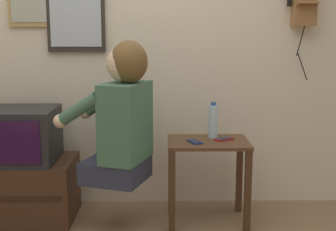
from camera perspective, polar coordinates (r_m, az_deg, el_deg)
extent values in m
cube|color=beige|center=(3.36, -4.61, 10.55)|extent=(6.80, 0.05, 2.55)
cube|color=#51331E|center=(3.06, 4.91, -3.27)|extent=(0.53, 0.38, 0.02)
cube|color=#452B1A|center=(2.97, 0.49, -9.28)|extent=(0.04, 0.04, 0.53)
cube|color=#452B1A|center=(3.02, 9.69, -9.12)|extent=(0.04, 0.04, 0.53)
cube|color=#452B1A|center=(3.28, 0.39, -7.30)|extent=(0.04, 0.04, 0.53)
cube|color=#452B1A|center=(3.33, 8.68, -7.20)|extent=(0.04, 0.04, 0.53)
cube|color=#2D3347|center=(3.00, -6.35, -6.57)|extent=(0.46, 0.45, 0.14)
cube|color=#426B51|center=(2.89, -5.19, -0.78)|extent=(0.33, 0.42, 0.49)
sphere|color=beige|center=(2.84, -5.31, 6.26)|extent=(0.22, 0.22, 0.22)
ellipsoid|color=brown|center=(2.83, -4.79, 6.52)|extent=(0.29, 0.30, 0.26)
cylinder|color=#426B51|center=(2.84, -10.88, 0.73)|extent=(0.30, 0.17, 0.22)
cylinder|color=#426B51|center=(3.12, -8.02, 1.68)|extent=(0.30, 0.17, 0.22)
sphere|color=beige|center=(2.92, -12.98, -0.67)|extent=(0.09, 0.09, 0.09)
sphere|color=beige|center=(3.19, -10.02, 0.39)|extent=(0.09, 0.09, 0.09)
cube|color=#422819|center=(3.36, -17.56, -8.55)|extent=(0.73, 0.47, 0.41)
cube|color=black|center=(3.13, -18.86, -9.61)|extent=(0.66, 0.01, 0.02)
cube|color=#232326|center=(3.24, -18.17, -2.27)|extent=(0.54, 0.42, 0.35)
cube|color=#280F33|center=(3.04, -19.38, -3.17)|extent=(0.44, 0.01, 0.27)
cube|color=olive|center=(3.34, 16.69, 12.95)|extent=(0.14, 0.07, 0.03)
cylinder|color=black|center=(3.39, 14.59, 13.50)|extent=(0.03, 0.03, 0.09)
cylinder|color=black|center=(3.39, 15.87, 8.78)|extent=(0.04, 0.04, 0.22)
cylinder|color=black|center=(3.41, 16.07, 5.75)|extent=(0.07, 0.06, 0.19)
cube|color=#2D2823|center=(3.37, -11.24, 13.66)|extent=(0.40, 0.03, 0.71)
cube|color=#B2BCC6|center=(3.36, -11.29, 13.68)|extent=(0.35, 0.01, 0.64)
cube|color=navy|center=(3.00, 3.25, -3.20)|extent=(0.11, 0.14, 0.01)
cube|color=black|center=(3.00, 3.25, -3.08)|extent=(0.09, 0.11, 0.00)
cube|color=maroon|center=(3.09, 6.83, -2.87)|extent=(0.14, 0.11, 0.01)
cube|color=black|center=(3.09, 6.83, -2.76)|extent=(0.11, 0.09, 0.00)
cylinder|color=silver|center=(3.12, 5.52, -0.74)|extent=(0.06, 0.06, 0.22)
cylinder|color=#2D4C8C|center=(3.10, 5.56, 1.44)|extent=(0.04, 0.04, 0.02)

